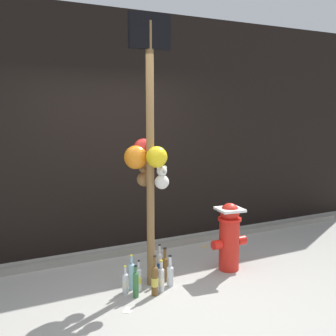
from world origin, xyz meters
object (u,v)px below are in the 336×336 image
(memorial_post, at_px, (147,141))
(bottle_6, at_px, (155,280))
(bottle_2, at_px, (160,263))
(bottle_7, at_px, (165,267))
(bottle_4, at_px, (139,279))
(bottle_0, at_px, (161,279))
(bottle_1, at_px, (132,275))
(bottle_5, at_px, (125,283))
(fire_hydrant, at_px, (229,235))
(bottle_9, at_px, (152,269))
(bottle_8, at_px, (136,283))
(bottle_3, at_px, (170,274))

(memorial_post, distance_m, bottle_6, 1.47)
(bottle_2, xyz_separation_m, bottle_7, (-0.03, -0.19, 0.02))
(bottle_4, xyz_separation_m, bottle_6, (0.11, -0.17, 0.03))
(bottle_0, relative_size, bottle_2, 0.95)
(bottle_4, bearing_deg, memorial_post, 36.01)
(bottle_2, bearing_deg, bottle_1, -154.44)
(memorial_post, relative_size, bottle_2, 7.89)
(bottle_1, xyz_separation_m, bottle_5, (-0.11, -0.09, -0.03))
(fire_hydrant, xyz_separation_m, bottle_9, (-0.97, 0.14, -0.31))
(bottle_7, bearing_deg, bottle_5, -168.75)
(bottle_1, bearing_deg, bottle_9, 21.48)
(fire_hydrant, bearing_deg, bottle_9, 171.58)
(bottle_2, height_order, bottle_5, bottle_2)
(bottle_7, distance_m, bottle_8, 0.50)
(bottle_3, xyz_separation_m, bottle_4, (-0.36, 0.04, -0.00))
(bottle_1, relative_size, bottle_2, 1.04)
(memorial_post, xyz_separation_m, bottle_2, (0.22, 0.17, -1.46))
(fire_hydrant, distance_m, bottle_5, 1.41)
(bottle_0, height_order, bottle_4, bottle_0)
(bottle_0, relative_size, bottle_8, 1.02)
(bottle_1, distance_m, bottle_4, 0.10)
(bottle_6, bearing_deg, bottle_0, 22.80)
(bottle_8, relative_size, bottle_9, 1.05)
(bottle_2, bearing_deg, bottle_6, -121.54)
(fire_hydrant, distance_m, bottle_9, 1.03)
(bottle_5, distance_m, bottle_6, 0.31)
(bottle_2, xyz_separation_m, bottle_8, (-0.48, -0.42, 0.01))
(bottle_2, xyz_separation_m, bottle_5, (-0.55, -0.30, -0.01))
(bottle_0, distance_m, bottle_7, 0.28)
(bottle_5, bearing_deg, memorial_post, 21.60)
(bottle_5, height_order, bottle_6, bottle_6)
(bottle_1, xyz_separation_m, bottle_6, (0.16, -0.25, 0.01))
(memorial_post, distance_m, bottle_2, 1.49)
(bottle_5, distance_m, bottle_9, 0.45)
(bottle_8, bearing_deg, bottle_1, 79.05)
(bottle_3, xyz_separation_m, bottle_7, (0.01, 0.14, 0.03))
(bottle_4, bearing_deg, bottle_8, -125.49)
(bottle_6, xyz_separation_m, bottle_8, (-0.20, 0.05, -0.02))
(bottle_4, distance_m, bottle_7, 0.38)
(bottle_4, height_order, bottle_7, bottle_7)
(bottle_8, height_order, bottle_9, bottle_8)
(bottle_5, bearing_deg, bottle_0, -18.99)
(bottle_4, relative_size, bottle_9, 1.05)
(bottle_0, distance_m, bottle_5, 0.38)
(bottle_1, relative_size, bottle_7, 0.97)
(bottle_0, distance_m, bottle_3, 0.18)
(bottle_5, height_order, bottle_7, bottle_7)
(bottle_2, relative_size, bottle_7, 0.94)
(bottle_8, bearing_deg, bottle_6, -13.86)
(bottle_6, bearing_deg, bottle_3, 27.90)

